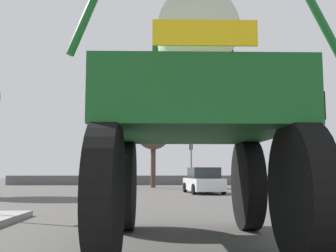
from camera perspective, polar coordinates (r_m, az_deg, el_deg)
The scene contains 8 objects.
ground_plane at distance 19.38m, azimuth -2.02°, elevation -10.23°, with size 120.00×120.00×0.00m, color #4C4947.
oversize_sprayer at distance 7.42m, azimuth 3.54°, elevation 0.92°, with size 3.94×5.43×5.10m.
sedan_ahead at distance 24.20m, azimuth 5.02°, elevation -7.76°, with size 2.23×4.26×1.52m.
traffic_signal_near_right at distance 12.69m, azimuth 20.76°, elevation 0.50°, with size 0.24×0.54×3.73m.
traffic_signal_far_left at distance 31.42m, azimuth -6.41°, elevation -3.27°, with size 0.24×0.55×4.11m.
traffic_signal_far_right at distance 31.45m, azimuth 3.27°, elevation -3.56°, with size 0.24×0.55×3.91m.
bare_tree_far_center at distance 32.98m, azimuth -2.09°, elevation -1.53°, with size 2.63×2.63×5.30m.
roadside_barrier at distance 39.11m, azimuth -1.96°, elevation -7.66°, with size 28.14×0.24×0.90m, color #59595B.
Camera 1 is at (0.03, -1.33, 1.28)m, focal length 43.19 mm.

